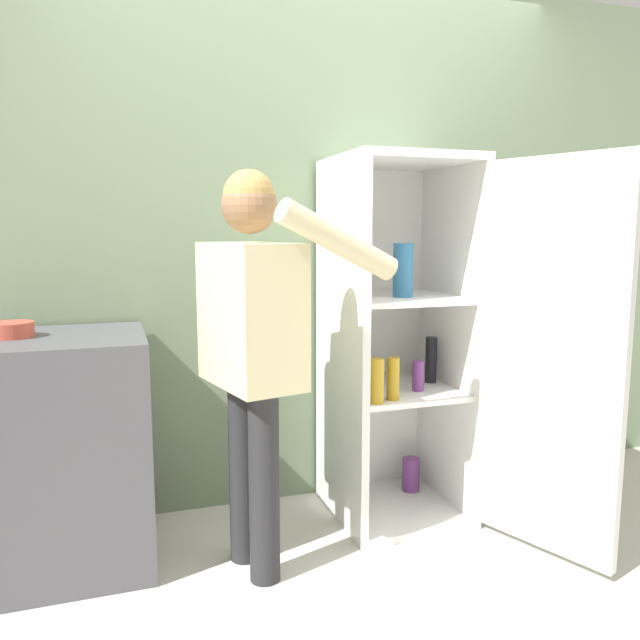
# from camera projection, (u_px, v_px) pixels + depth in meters

# --- Properties ---
(ground_plane) EXTENTS (12.00, 12.00, 0.00)m
(ground_plane) POSITION_uv_depth(u_px,v_px,m) (391.00, 594.00, 2.31)
(ground_plane) COLOR beige
(wall_back) EXTENTS (7.00, 0.06, 2.55)m
(wall_back) POSITION_uv_depth(u_px,v_px,m) (310.00, 243.00, 3.05)
(wall_back) COLOR gray
(wall_back) RESTS_ON ground_plane
(refrigerator) EXTENTS (0.84, 1.14, 1.66)m
(refrigerator) POSITION_uv_depth(u_px,v_px,m) (423.00, 344.00, 2.84)
(refrigerator) COLOR white
(refrigerator) RESTS_ON ground_plane
(person) EXTENTS (0.71, 0.59, 1.56)m
(person) POSITION_uv_depth(u_px,v_px,m) (253.00, 328.00, 2.35)
(person) COLOR #262628
(person) RESTS_ON ground_plane
(counter) EXTENTS (0.67, 0.61, 0.93)m
(counter) POSITION_uv_depth(u_px,v_px,m) (61.00, 452.00, 2.47)
(counter) COLOR #4C4C51
(counter) RESTS_ON ground_plane
(bowl) EXTENTS (0.16, 0.16, 0.06)m
(bowl) POSITION_uv_depth(u_px,v_px,m) (12.00, 330.00, 2.37)
(bowl) COLOR #B24738
(bowl) RESTS_ON counter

